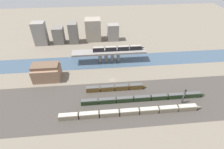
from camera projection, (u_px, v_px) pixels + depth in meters
ground_plane at (112, 80)px, 135.43m from camera, size 400.00×400.00×0.00m
railbed_yard at (116, 102)px, 116.35m from camera, size 280.00×42.00×0.01m
river_water at (109, 61)px, 156.97m from camera, size 320.00×21.56×0.01m
bridge at (109, 53)px, 151.90m from camera, size 63.78×9.52×10.47m
train_on_bridge at (118, 49)px, 150.07m from camera, size 45.06×2.61×4.10m
train_yard_near at (132, 112)px, 107.47m from camera, size 89.71×3.12×3.79m
train_yard_mid at (144, 98)px, 116.94m from camera, size 85.24×2.71×3.72m
train_yard_far at (116, 88)px, 125.22m from camera, size 43.97×3.06×4.03m
warehouse_building at (47, 72)px, 133.45m from camera, size 20.13×13.94×12.93m
signal_tower at (184, 97)px, 112.87m from camera, size 1.01×1.01×11.42m
city_block_far_left at (40, 34)px, 176.80m from camera, size 12.70×9.98×23.34m
city_block_left at (59, 35)px, 180.95m from camera, size 10.71×10.75×16.92m
city_block_center at (73, 33)px, 180.86m from camera, size 8.98×11.49×21.26m
city_block_right at (93, 30)px, 184.98m from camera, size 15.88×13.64×23.14m
city_block_far_right at (113, 32)px, 186.34m from camera, size 11.77×8.89×17.51m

